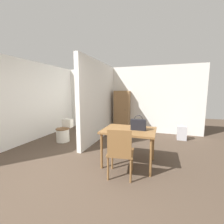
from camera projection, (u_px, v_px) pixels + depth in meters
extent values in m
plane|color=#4C3D30|center=(60.00, 191.00, 2.37)|extent=(16.00, 16.00, 0.00)
cube|color=white|center=(124.00, 99.00, 6.00)|extent=(5.79, 0.12, 2.50)
cube|color=white|center=(34.00, 101.00, 4.85)|extent=(0.12, 4.99, 2.50)
cube|color=white|center=(99.00, 101.00, 4.87)|extent=(0.12, 2.61, 2.50)
cube|color=brown|center=(129.00, 130.00, 3.15)|extent=(1.09, 0.83, 0.04)
cylinder|color=brown|center=(102.00, 151.00, 3.03)|extent=(0.05, 0.05, 0.73)
cylinder|color=brown|center=(151.00, 158.00, 2.72)|extent=(0.05, 0.05, 0.73)
cylinder|color=brown|center=(113.00, 140.00, 3.69)|extent=(0.05, 0.05, 0.73)
cylinder|color=brown|center=(153.00, 145.00, 3.39)|extent=(0.05, 0.05, 0.73)
cube|color=brown|center=(121.00, 152.00, 2.76)|extent=(0.52, 0.52, 0.04)
cube|color=brown|center=(119.00, 143.00, 2.51)|extent=(0.41, 0.08, 0.46)
cylinder|color=brown|center=(112.00, 159.00, 3.02)|extent=(0.04, 0.04, 0.43)
cylinder|color=brown|center=(132.00, 160.00, 2.94)|extent=(0.04, 0.04, 0.43)
cylinder|color=brown|center=(108.00, 169.00, 2.63)|extent=(0.04, 0.04, 0.43)
cylinder|color=brown|center=(131.00, 171.00, 2.56)|extent=(0.04, 0.04, 0.43)
cylinder|color=silver|center=(63.00, 135.00, 4.70)|extent=(0.40, 0.40, 0.39)
cylinder|color=brown|center=(63.00, 129.00, 4.67)|extent=(0.42, 0.42, 0.02)
cube|color=silver|center=(68.00, 123.00, 4.91)|extent=(0.32, 0.18, 0.27)
cube|color=black|center=(138.00, 125.00, 3.08)|extent=(0.31, 0.11, 0.22)
torus|color=black|center=(139.00, 120.00, 3.07)|extent=(0.18, 0.01, 0.18)
cube|color=#997047|center=(122.00, 111.00, 5.83)|extent=(0.60, 0.33, 1.59)
sphere|color=black|center=(125.00, 110.00, 5.61)|extent=(0.02, 0.02, 0.02)
cube|color=#BCBCC1|center=(182.00, 133.00, 4.85)|extent=(0.28, 0.22, 0.45)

